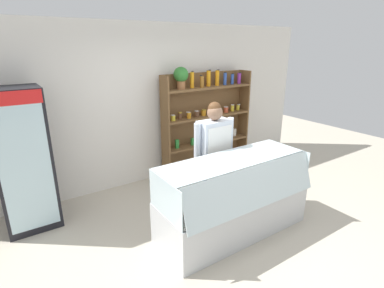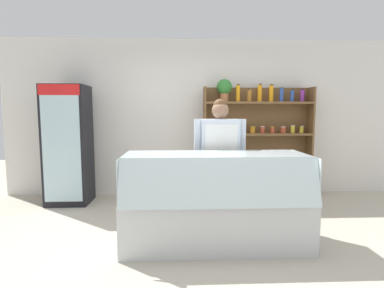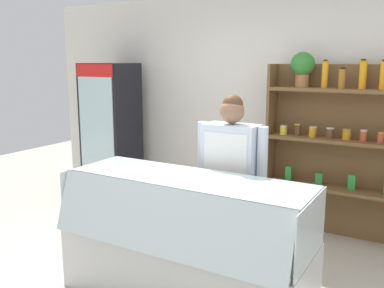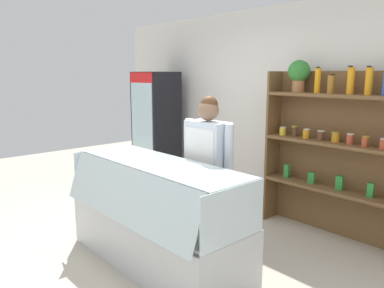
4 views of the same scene
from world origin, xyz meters
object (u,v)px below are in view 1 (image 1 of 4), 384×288
drinks_fridge (23,161)px  shelving_unit (204,115)px  shop_clerk (214,149)px  deli_display_case (233,210)px

drinks_fridge → shelving_unit: (3.03, 0.25, 0.17)m
shop_clerk → shelving_unit: bearing=59.6°
drinks_fridge → shop_clerk: size_ratio=1.15×
drinks_fridge → deli_display_case: (2.15, -1.62, -0.62)m
shelving_unit → deli_display_case: shelving_unit is taller
drinks_fridge → shelving_unit: 3.04m
deli_display_case → shelving_unit: bearing=64.7°
drinks_fridge → shop_clerk: drinks_fridge is taller
deli_display_case → shop_clerk: size_ratio=1.23×
shelving_unit → drinks_fridge: bearing=-175.3°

